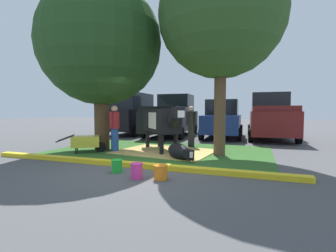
{
  "coord_description": "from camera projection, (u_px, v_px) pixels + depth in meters",
  "views": [
    {
      "loc": [
        2.77,
        -5.62,
        1.44
      ],
      "look_at": [
        -0.21,
        2.63,
        0.9
      ],
      "focal_mm": 26.31,
      "sensor_mm": 36.0,
      "label": 1
    }
  ],
  "objects": [
    {
      "name": "ground_plane",
      "position": [
        141.0,
        167.0,
        6.31
      ],
      "size": [
        80.0,
        80.0,
        0.0
      ],
      "primitive_type": "plane",
      "color": "#4C4C4F"
    },
    {
      "name": "grass_island",
      "position": [
        160.0,
        151.0,
        8.78
      ],
      "size": [
        7.52,
        4.72,
        0.02
      ],
      "primitive_type": "cube",
      "color": "#2D5B23",
      "rests_on": "ground"
    },
    {
      "name": "curb_yellow",
      "position": [
        124.0,
        164.0,
        6.42
      ],
      "size": [
        8.72,
        0.24,
        0.12
      ],
      "primitive_type": "cube",
      "color": "yellow",
      "rests_on": "ground"
    },
    {
      "name": "hay_bedding",
      "position": [
        165.0,
        152.0,
        8.57
      ],
      "size": [
        3.48,
        2.78,
        0.04
      ],
      "primitive_type": "cube",
      "rotation": [
        0.0,
        0.0,
        -0.13
      ],
      "color": "tan",
      "rests_on": "ground"
    },
    {
      "name": "shade_tree_left",
      "position": [
        101.0,
        44.0,
        8.89
      ],
      "size": [
        4.41,
        4.41,
        6.07
      ],
      "color": "#4C3823",
      "rests_on": "ground"
    },
    {
      "name": "shade_tree_right",
      "position": [
        221.0,
        15.0,
        7.63
      ],
      "size": [
        3.94,
        3.94,
        6.4
      ],
      "color": "brown",
      "rests_on": "ground"
    },
    {
      "name": "cow_holstein",
      "position": [
        161.0,
        121.0,
        8.67
      ],
      "size": [
        2.3,
        2.64,
        1.55
      ],
      "color": "black",
      "rests_on": "ground"
    },
    {
      "name": "calf_lying",
      "position": [
        179.0,
        152.0,
        7.27
      ],
      "size": [
        1.14,
        1.16,
        0.48
      ],
      "color": "black",
      "rests_on": "ground"
    },
    {
      "name": "person_handler",
      "position": [
        115.0,
        127.0,
        8.56
      ],
      "size": [
        0.34,
        0.53,
        1.63
      ],
      "color": "#23478C",
      "rests_on": "ground"
    },
    {
      "name": "person_visitor_near",
      "position": [
        191.0,
        125.0,
        9.77
      ],
      "size": [
        0.48,
        0.34,
        1.63
      ],
      "color": "black",
      "rests_on": "ground"
    },
    {
      "name": "wheelbarrow",
      "position": [
        86.0,
        142.0,
        8.41
      ],
      "size": [
        1.49,
        1.21,
        0.63
      ],
      "color": "gold",
      "rests_on": "ground"
    },
    {
      "name": "bucket_green",
      "position": [
        117.0,
        166.0,
        5.76
      ],
      "size": [
        0.27,
        0.27,
        0.3
      ],
      "color": "green",
      "rests_on": "ground"
    },
    {
      "name": "bucket_pink",
      "position": [
        137.0,
        170.0,
        5.24
      ],
      "size": [
        0.28,
        0.28,
        0.33
      ],
      "color": "#EA3893",
      "rests_on": "ground"
    },
    {
      "name": "bucket_orange",
      "position": [
        161.0,
        172.0,
        5.17
      ],
      "size": [
        0.31,
        0.31,
        0.31
      ],
      "color": "orange",
      "rests_on": "ground"
    },
    {
      "name": "suv_black",
      "position": [
        132.0,
        114.0,
        15.22
      ],
      "size": [
        2.25,
        4.67,
        2.52
      ],
      "color": "black",
      "rests_on": "ground"
    },
    {
      "name": "pickup_truck_black",
      "position": [
        172.0,
        116.0,
        14.28
      ],
      "size": [
        2.37,
        5.47,
        2.42
      ],
      "color": "black",
      "rests_on": "ground"
    },
    {
      "name": "sedan_blue",
      "position": [
        223.0,
        119.0,
        13.24
      ],
      "size": [
        2.14,
        4.46,
        2.02
      ],
      "color": "navy",
      "rests_on": "ground"
    },
    {
      "name": "pickup_truck_maroon",
      "position": [
        271.0,
        117.0,
        12.79
      ],
      "size": [
        2.37,
        5.47,
        2.42
      ],
      "color": "maroon",
      "rests_on": "ground"
    }
  ]
}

